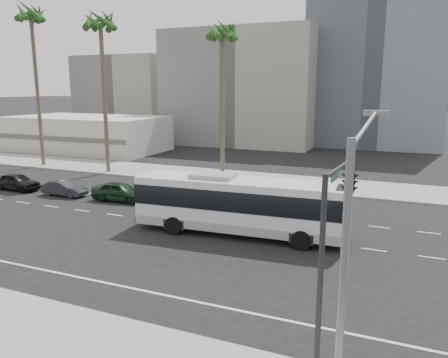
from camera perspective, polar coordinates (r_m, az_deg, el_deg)
The scene contains 16 objects.
ground at distance 29.80m, azimuth -4.74°, elevation -6.01°, with size 700.00×700.00×0.00m, color black.
sidewalk_north at distance 43.64m, azimuth 4.68°, elevation -0.13°, with size 120.00×7.00×0.15m, color gray.
commercial_low at distance 67.24m, azimuth -17.41°, elevation 5.68°, with size 22.00×12.16×5.00m.
midrise_beige_west at distance 74.49m, azimuth 3.10°, elevation 11.77°, with size 24.00×18.00×18.00m, color gray.
midrise_gray_center at distance 77.37m, azimuth 19.54°, elevation 14.09°, with size 20.00×20.00×26.00m, color #545A63.
midrise_beige_far at distance 90.91m, azimuth -11.67°, elevation 10.62°, with size 18.00×16.00×15.00m, color gray.
civic_tower at distance 277.11m, azimuth 20.51°, elevation 17.32°, with size 42.00×42.00×129.00m.
city_bus at distance 27.39m, azimuth 1.96°, elevation -3.22°, with size 13.39×3.70×3.81m.
car_a at distance 36.65m, azimuth -13.45°, elevation -1.60°, with size 4.68×1.88×1.59m, color black.
car_b at distance 39.86m, azimuth -20.16°, elevation -1.13°, with size 4.03×1.41×1.33m, color #26262B.
car_c at distance 43.74m, azimuth -25.45°, elevation -0.31°, with size 4.52×1.82×1.54m, color black.
streetlight_corner at distance 12.30m, azimuth 15.88°, elevation -9.61°, with size 0.71×3.93×8.42m.
traffic_signal at distance 16.23m, azimuth 15.79°, elevation -1.26°, with size 3.08×4.10×6.68m.
palm_near at distance 43.75m, azimuth -0.21°, elevation 18.17°, with size 4.56×4.56×15.37m.
palm_mid at distance 48.87m, azimuth -15.85°, elevation 18.63°, with size 5.49×5.49×16.93m.
palm_far at distance 55.91m, azimuth -23.91°, elevation 18.61°, with size 5.32×5.32×18.29m.
Camera 1 is at (13.22, -25.09, 9.14)m, focal length 34.98 mm.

